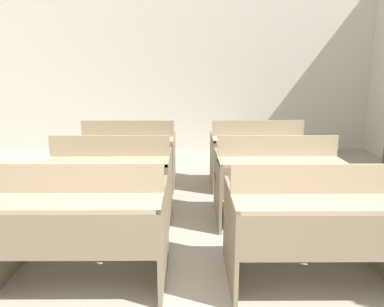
{
  "coord_description": "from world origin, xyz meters",
  "views": [
    {
      "loc": [
        0.18,
        -1.14,
        1.49
      ],
      "look_at": [
        0.2,
        2.27,
        0.73
      ],
      "focal_mm": 35.0,
      "sensor_mm": 36.0,
      "label": 1
    }
  ],
  "objects_px": {
    "bench_second_right": "(276,178)",
    "bench_third_left": "(129,153)",
    "bench_front_left": "(82,222)",
    "bench_second_left": "(111,178)",
    "bench_front_right": "(313,223)",
    "bench_third_right": "(257,153)"
  },
  "relations": [
    {
      "from": "bench_second_right",
      "to": "bench_third_left",
      "type": "distance_m",
      "value": 1.99
    },
    {
      "from": "bench_front_left",
      "to": "bench_second_left",
      "type": "relative_size",
      "value": 1.0
    },
    {
      "from": "bench_second_left",
      "to": "bench_front_right",
      "type": "bearing_deg",
      "value": -34.93
    },
    {
      "from": "bench_front_left",
      "to": "bench_third_left",
      "type": "bearing_deg",
      "value": 90.61
    },
    {
      "from": "bench_front_right",
      "to": "bench_second_right",
      "type": "distance_m",
      "value": 1.13
    },
    {
      "from": "bench_third_left",
      "to": "bench_third_right",
      "type": "bearing_deg",
      "value": 0.55
    },
    {
      "from": "bench_front_left",
      "to": "bench_second_left",
      "type": "distance_m",
      "value": 1.12
    },
    {
      "from": "bench_third_right",
      "to": "bench_third_left",
      "type": "bearing_deg",
      "value": -179.45
    },
    {
      "from": "bench_front_right",
      "to": "bench_third_right",
      "type": "height_order",
      "value": "same"
    },
    {
      "from": "bench_second_left",
      "to": "bench_second_right",
      "type": "xyz_separation_m",
      "value": [
        1.63,
        -0.02,
        0.0
      ]
    },
    {
      "from": "bench_second_right",
      "to": "bench_third_right",
      "type": "distance_m",
      "value": 1.15
    },
    {
      "from": "bench_front_right",
      "to": "bench_second_right",
      "type": "relative_size",
      "value": 1.0
    },
    {
      "from": "bench_second_left",
      "to": "bench_third_left",
      "type": "distance_m",
      "value": 1.12
    },
    {
      "from": "bench_front_left",
      "to": "bench_third_right",
      "type": "height_order",
      "value": "same"
    },
    {
      "from": "bench_front_left",
      "to": "bench_third_left",
      "type": "height_order",
      "value": "same"
    },
    {
      "from": "bench_front_right",
      "to": "bench_third_left",
      "type": "relative_size",
      "value": 1.0
    },
    {
      "from": "bench_second_right",
      "to": "bench_third_left",
      "type": "xyz_separation_m",
      "value": [
        -1.64,
        1.13,
        0.0
      ]
    },
    {
      "from": "bench_front_left",
      "to": "bench_second_right",
      "type": "xyz_separation_m",
      "value": [
        1.61,
        1.1,
        0.0
      ]
    },
    {
      "from": "bench_front_right",
      "to": "bench_third_left",
      "type": "xyz_separation_m",
      "value": [
        -1.64,
        2.26,
        0.0
      ]
    },
    {
      "from": "bench_second_left",
      "to": "bench_front_left",
      "type": "bearing_deg",
      "value": -88.98
    },
    {
      "from": "bench_front_right",
      "to": "bench_second_right",
      "type": "xyz_separation_m",
      "value": [
        -0.01,
        1.13,
        0.0
      ]
    },
    {
      "from": "bench_front_left",
      "to": "bench_third_right",
      "type": "relative_size",
      "value": 1.0
    }
  ]
}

